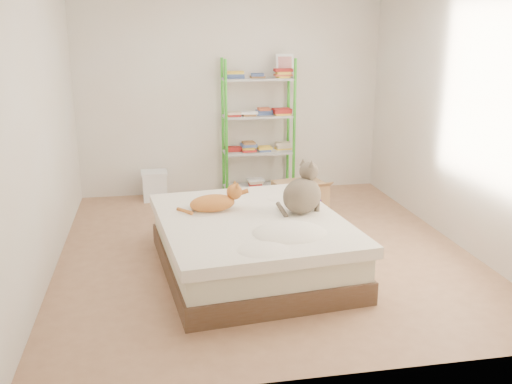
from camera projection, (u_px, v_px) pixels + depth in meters
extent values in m
cube|color=tan|center=(263.00, 249.00, 5.47)|extent=(3.80, 4.20, 0.01)
cube|color=beige|center=(231.00, 90.00, 7.09)|extent=(3.80, 0.01, 2.60)
cube|color=beige|center=(338.00, 170.00, 3.12)|extent=(3.80, 0.01, 2.60)
cube|color=beige|center=(42.00, 120.00, 4.78)|extent=(0.01, 4.20, 2.60)
cube|color=beige|center=(459.00, 109.00, 5.44)|extent=(0.01, 4.20, 2.60)
cube|color=brown|center=(251.00, 260.00, 4.99)|extent=(1.67, 2.00, 0.19)
cube|color=beige|center=(251.00, 239.00, 4.94)|extent=(1.62, 1.94, 0.20)
cube|color=white|center=(251.00, 223.00, 4.90)|extent=(1.71, 2.04, 0.09)
cylinder|color=green|center=(226.00, 131.00, 6.84)|extent=(0.04, 0.04, 1.70)
cylinder|color=green|center=(223.00, 127.00, 7.14)|extent=(0.04, 0.04, 1.70)
cylinder|color=green|center=(294.00, 129.00, 6.98)|extent=(0.04, 0.04, 1.70)
cylinder|color=green|center=(288.00, 125.00, 7.28)|extent=(0.04, 0.04, 1.70)
cube|color=#B1B1B1|center=(258.00, 186.00, 7.27)|extent=(0.86, 0.34, 0.02)
cube|color=#B1B1B1|center=(258.00, 152.00, 7.14)|extent=(0.86, 0.34, 0.02)
cube|color=#B1B1B1|center=(258.00, 116.00, 7.02)|extent=(0.86, 0.34, 0.02)
cube|color=#B1B1B1|center=(258.00, 79.00, 6.89)|extent=(0.86, 0.34, 0.02)
cube|color=#A4201C|center=(258.00, 182.00, 7.25)|extent=(0.20, 0.16, 0.09)
cube|color=#A4201C|center=(234.00, 148.00, 7.07)|extent=(0.20, 0.16, 0.09)
cube|color=#A4201C|center=(250.00, 148.00, 7.11)|extent=(0.20, 0.16, 0.09)
cube|color=#A4201C|center=(266.00, 147.00, 7.14)|extent=(0.20, 0.16, 0.09)
cube|color=#A4201C|center=(282.00, 146.00, 7.18)|extent=(0.20, 0.16, 0.09)
cube|color=#A4201C|center=(234.00, 112.00, 6.95)|extent=(0.20, 0.16, 0.09)
cube|color=#A4201C|center=(250.00, 112.00, 6.98)|extent=(0.20, 0.16, 0.09)
cube|color=#A4201C|center=(266.00, 111.00, 7.02)|extent=(0.20, 0.16, 0.09)
cube|color=#A4201C|center=(282.00, 111.00, 7.05)|extent=(0.20, 0.16, 0.09)
cube|color=#A4201C|center=(234.00, 75.00, 6.82)|extent=(0.20, 0.16, 0.09)
cube|color=#A4201C|center=(258.00, 74.00, 6.88)|extent=(0.20, 0.16, 0.09)
cube|color=#A4201C|center=(282.00, 74.00, 6.93)|extent=(0.20, 0.16, 0.09)
cube|color=white|center=(285.00, 66.00, 6.96)|extent=(0.22, 0.09, 0.28)
cube|color=red|center=(285.00, 66.00, 6.95)|extent=(0.17, 0.06, 0.21)
cube|color=tan|center=(300.00, 199.00, 6.44)|extent=(0.60, 0.51, 0.38)
cube|color=#461E80|center=(301.00, 205.00, 6.23)|extent=(0.32, 0.06, 0.08)
cube|color=tan|center=(305.00, 188.00, 6.19)|extent=(0.56, 0.25, 0.12)
cube|color=white|center=(155.00, 187.00, 7.00)|extent=(0.29, 0.26, 0.33)
cube|color=white|center=(154.00, 172.00, 6.95)|extent=(0.32, 0.29, 0.03)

